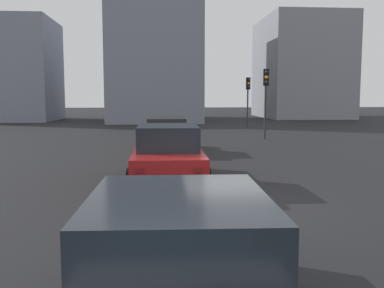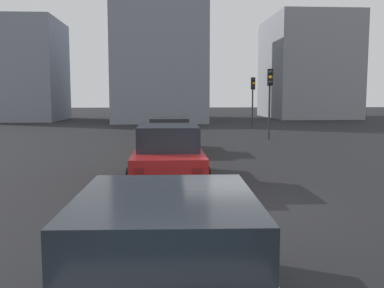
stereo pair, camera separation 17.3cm
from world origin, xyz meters
name	(u,v)px [view 1 (the left image)]	position (x,y,z in m)	size (l,w,h in m)	color
ground_plane	(242,211)	(0.00, 0.00, -0.10)	(160.00, 160.00, 0.20)	black
car_yellow_right_lead	(167,135)	(9.44, 1.42, 0.71)	(4.34, 2.10, 1.44)	gold
car_red_right_second	(168,155)	(2.76, 1.54, 0.76)	(4.71, 2.05, 1.58)	maroon
car_silver_right_third	(179,272)	(-5.13, 1.63, 0.73)	(4.46, 2.11, 1.50)	#A8AAB2
traffic_light_near_left	(266,89)	(14.27, -4.08, 2.75)	(0.32, 0.29, 3.81)	#2D2D30
traffic_light_near_right	(248,91)	(23.42, -5.03, 2.70)	(0.33, 0.31, 3.74)	#2D2D30
building_facade_left	(301,68)	(38.30, -14.00, 5.40)	(11.40, 8.38, 10.81)	gray
building_facade_center	(155,56)	(34.14, 2.00, 6.21)	(13.99, 8.29, 12.43)	gray
building_facade_right	(9,70)	(34.36, 16.00, 4.80)	(8.28, 8.73, 9.60)	gray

